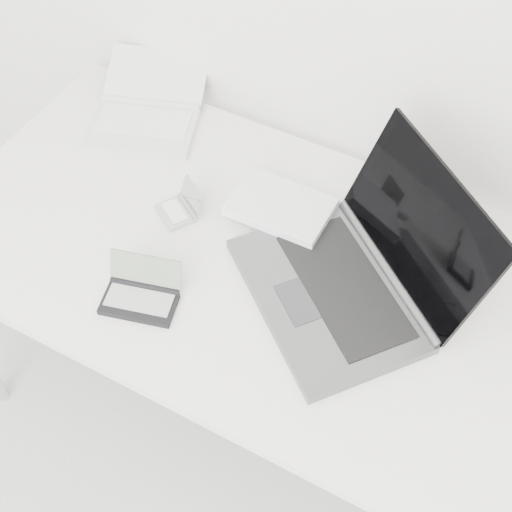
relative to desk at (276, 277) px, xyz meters
The scene contains 5 objects.
desk is the anchor object (origin of this frame).
laptop_large 0.17m from the desk, 16.93° to the left, with size 0.64×0.58×0.28m.
netbook_open_white 0.60m from the desk, 152.51° to the left, with size 0.37×0.42×0.08m.
pda_silver 0.28m from the desk, behind, with size 0.13×0.13×0.07m.
palmtop_charcoal 0.31m from the desk, 133.94° to the right, with size 0.18×0.16×0.08m.
Camera 1 is at (0.42, 0.68, 2.00)m, focal length 50.00 mm.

